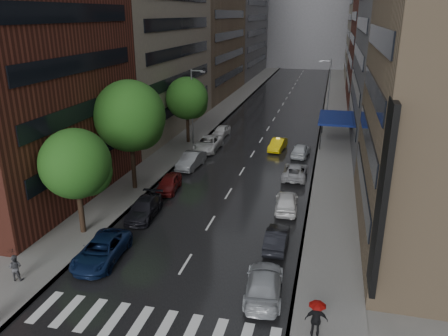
{
  "coord_description": "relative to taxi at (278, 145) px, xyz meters",
  "views": [
    {
      "loc": [
        8.27,
        -19.06,
        15.23
      ],
      "look_at": [
        0.0,
        14.35,
        3.0
      ],
      "focal_mm": 35.0,
      "sensor_mm": 36.0,
      "label": 1
    }
  ],
  "objects": [
    {
      "name": "sidewalk_left",
      "position": [
        -11.59,
        19.81,
        -0.61
      ],
      "size": [
        4.0,
        140.0,
        0.15
      ],
      "primitive_type": "cube",
      "color": "gray",
      "rests_on": "ground"
    },
    {
      "name": "ground",
      "position": [
        -2.59,
        -30.19,
        -0.68
      ],
      "size": [
        220.0,
        220.0,
        0.0
      ],
      "primitive_type": "plane",
      "color": "gray",
      "rests_on": "ground"
    },
    {
      "name": "buildings_left",
      "position": [
        -17.59,
        28.6,
        15.31
      ],
      "size": [
        8.0,
        108.0,
        38.0
      ],
      "color": "maroon",
      "rests_on": "ground"
    },
    {
      "name": "street_lamp_left",
      "position": [
        -10.31,
        -0.19,
        4.21
      ],
      "size": [
        1.74,
        0.22,
        9.0
      ],
      "color": "gray",
      "rests_on": "sidewalk_left"
    },
    {
      "name": "parked_cars_right",
      "position": [
        2.81,
        -15.7,
        0.04
      ],
      "size": [
        2.5,
        31.34,
        1.52
      ],
      "color": "#ACB0B6",
      "rests_on": "ground"
    },
    {
      "name": "tree_far",
      "position": [
        -11.19,
        0.36,
        4.9
      ],
      "size": [
        5.12,
        5.12,
        8.15
      ],
      "color": "#382619",
      "rests_on": "ground"
    },
    {
      "name": "tree_mid",
      "position": [
        -11.19,
        -15.16,
        6.13
      ],
      "size": [
        6.25,
        6.25,
        9.95
      ],
      "color": "#382619",
      "rests_on": "ground"
    },
    {
      "name": "taxi",
      "position": [
        0.0,
        0.0,
        0.0
      ],
      "size": [
        1.94,
        4.28,
        1.36
      ],
      "primitive_type": "imported",
      "rotation": [
        0.0,
        0.0,
        -0.12
      ],
      "color": "yellow",
      "rests_on": "ground"
    },
    {
      "name": "ped_black_umbrella",
      "position": [
        -11.76,
        -30.46,
        0.7
      ],
      "size": [
        0.96,
        0.98,
        2.09
      ],
      "color": "#4A4A4F",
      "rests_on": "sidewalk_left"
    },
    {
      "name": "street_lamp_right",
      "position": [
        5.13,
        14.81,
        4.21
      ],
      "size": [
        1.74,
        0.22,
        9.0
      ],
      "color": "gray",
      "rests_on": "sidewalk_right"
    },
    {
      "name": "tree_near",
      "position": [
        -11.19,
        -24.0,
        4.71
      ],
      "size": [
        4.94,
        4.94,
        7.88
      ],
      "color": "#382619",
      "rests_on": "ground"
    },
    {
      "name": "buildings_right",
      "position": [
        12.41,
        26.51,
        14.35
      ],
      "size": [
        8.05,
        109.1,
        36.0
      ],
      "color": "#937A5B",
      "rests_on": "ground"
    },
    {
      "name": "crosswalk",
      "position": [
        -2.39,
        -32.19,
        -0.67
      ],
      "size": [
        13.15,
        2.8,
        0.01
      ],
      "color": "silver",
      "rests_on": "ground"
    },
    {
      "name": "awning",
      "position": [
        6.4,
        4.81,
        2.45
      ],
      "size": [
        4.0,
        8.0,
        3.12
      ],
      "color": "navy",
      "rests_on": "sidewalk_right"
    },
    {
      "name": "sidewalk_right",
      "position": [
        6.41,
        19.81,
        -0.61
      ],
      "size": [
        4.0,
        140.0,
        0.15
      ],
      "primitive_type": "cube",
      "color": "gray",
      "rests_on": "ground"
    },
    {
      "name": "building_far",
      "position": [
        -2.59,
        87.81,
        15.32
      ],
      "size": [
        40.0,
        14.0,
        32.0
      ],
      "primitive_type": "cube",
      "color": "slate",
      "rests_on": "ground"
    },
    {
      "name": "road",
      "position": [
        -2.59,
        19.81,
        -0.68
      ],
      "size": [
        14.0,
        140.0,
        0.01
      ],
      "primitive_type": "cube",
      "color": "black",
      "rests_on": "ground"
    },
    {
      "name": "parked_cars_left",
      "position": [
        -7.99,
        -12.02,
        0.07
      ],
      "size": [
        2.8,
        36.44,
        1.58
      ],
      "color": "#0D1C40",
      "rests_on": "ground"
    },
    {
      "name": "ped_red_umbrella",
      "position": [
        5.84,
        -31.09,
        0.65
      ],
      "size": [
        1.15,
        0.82,
        2.01
      ],
      "color": "black",
      "rests_on": "sidewalk_right"
    }
  ]
}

